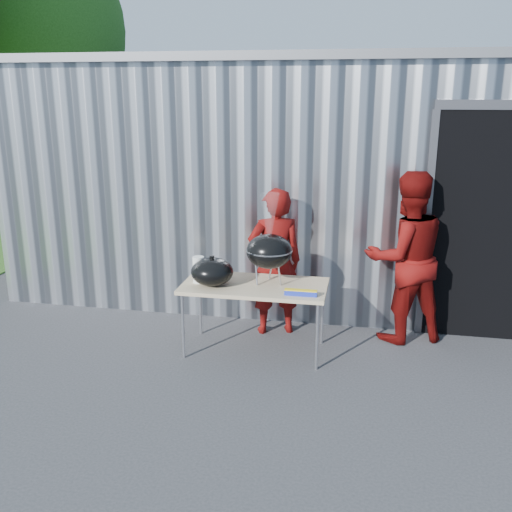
% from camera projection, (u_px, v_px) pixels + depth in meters
% --- Properties ---
extents(ground, '(80.00, 80.00, 0.00)m').
position_uv_depth(ground, '(206.00, 386.00, 5.39)').
color(ground, '#323235').
extents(building, '(8.20, 6.20, 3.10)m').
position_uv_depth(building, '(337.00, 165.00, 9.12)').
color(building, silver).
rests_on(building, ground).
extents(tree_far, '(3.83, 3.83, 6.34)m').
position_uv_depth(tree_far, '(46.00, 30.00, 13.92)').
color(tree_far, '#442D19').
rests_on(tree_far, ground).
extents(folding_table, '(1.50, 0.75, 0.75)m').
position_uv_depth(folding_table, '(255.00, 288.00, 5.94)').
color(folding_table, tan).
rests_on(folding_table, ground).
extents(kettle_grill, '(0.48, 0.48, 0.95)m').
position_uv_depth(kettle_grill, '(269.00, 245.00, 5.85)').
color(kettle_grill, black).
rests_on(kettle_grill, folding_table).
extents(grill_lid, '(0.44, 0.44, 0.32)m').
position_uv_depth(grill_lid, '(212.00, 272.00, 5.87)').
color(grill_lid, black).
rests_on(grill_lid, folding_table).
extents(paper_towels, '(0.12, 0.12, 0.28)m').
position_uv_depth(paper_towels, '(199.00, 270.00, 5.95)').
color(paper_towels, white).
rests_on(paper_towels, folding_table).
extents(white_tub, '(0.20, 0.15, 0.10)m').
position_uv_depth(white_tub, '(209.00, 271.00, 6.20)').
color(white_tub, white).
rests_on(white_tub, folding_table).
extents(foil_box, '(0.32, 0.05, 0.06)m').
position_uv_depth(foil_box, '(301.00, 293.00, 5.59)').
color(foil_box, '#1B2EB3').
rests_on(foil_box, folding_table).
extents(person_cook, '(0.71, 0.58, 1.68)m').
position_uv_depth(person_cook, '(275.00, 262.00, 6.39)').
color(person_cook, '#5C0A08').
rests_on(person_cook, ground).
extents(person_bystander, '(1.12, 1.00, 1.89)m').
position_uv_depth(person_bystander, '(406.00, 258.00, 6.19)').
color(person_bystander, '#5C0A08').
rests_on(person_bystander, ground).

